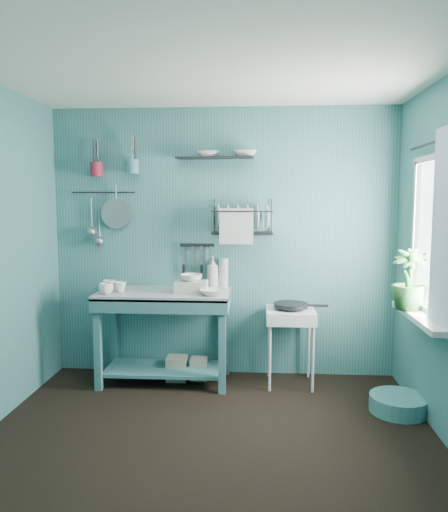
# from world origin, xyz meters

# --- Properties ---
(floor) EXTENTS (3.20, 3.20, 0.00)m
(floor) POSITION_xyz_m (0.00, 0.00, 0.00)
(floor) COLOR black
(floor) RESTS_ON ground
(ceiling) EXTENTS (3.20, 3.20, 0.00)m
(ceiling) POSITION_xyz_m (0.00, 0.00, 2.50)
(ceiling) COLOR silver
(ceiling) RESTS_ON ground
(wall_back) EXTENTS (3.20, 0.00, 3.20)m
(wall_back) POSITION_xyz_m (0.00, 1.50, 1.25)
(wall_back) COLOR #366D6F
(wall_back) RESTS_ON ground
(wall_front) EXTENTS (3.20, 0.00, 3.20)m
(wall_front) POSITION_xyz_m (0.00, -1.50, 1.25)
(wall_front) COLOR #366D6F
(wall_front) RESTS_ON ground
(work_counter) EXTENTS (1.22, 0.68, 0.84)m
(work_counter) POSITION_xyz_m (-0.51, 1.21, 0.42)
(work_counter) COLOR #356970
(work_counter) RESTS_ON floor
(mug_left) EXTENTS (0.12, 0.12, 0.10)m
(mug_left) POSITION_xyz_m (-0.99, 1.05, 0.88)
(mug_left) COLOR silver
(mug_left) RESTS_ON work_counter
(mug_mid) EXTENTS (0.14, 0.14, 0.09)m
(mug_mid) POSITION_xyz_m (-0.89, 1.15, 0.88)
(mug_mid) COLOR silver
(mug_mid) RESTS_ON work_counter
(mug_right) EXTENTS (0.17, 0.17, 0.10)m
(mug_right) POSITION_xyz_m (-1.01, 1.21, 0.88)
(mug_right) COLOR silver
(mug_right) RESTS_ON work_counter
(wash_tub) EXTENTS (0.28, 0.22, 0.10)m
(wash_tub) POSITION_xyz_m (-0.26, 1.19, 0.89)
(wash_tub) COLOR #BAB5AA
(wash_tub) RESTS_ON work_counter
(tub_bowl) EXTENTS (0.19, 0.19, 0.06)m
(tub_bowl) POSITION_xyz_m (-0.26, 1.19, 0.97)
(tub_bowl) COLOR silver
(tub_bowl) RESTS_ON wash_tub
(soap_bottle) EXTENTS (0.11, 0.12, 0.30)m
(soap_bottle) POSITION_xyz_m (-0.09, 1.41, 0.99)
(soap_bottle) COLOR #BAB5AA
(soap_bottle) RESTS_ON work_counter
(water_bottle) EXTENTS (0.09, 0.09, 0.28)m
(water_bottle) POSITION_xyz_m (0.01, 1.43, 0.98)
(water_bottle) COLOR #AEB8C2
(water_bottle) RESTS_ON work_counter
(counter_bowl) EXTENTS (0.22, 0.22, 0.05)m
(counter_bowl) POSITION_xyz_m (-0.06, 1.06, 0.86)
(counter_bowl) COLOR silver
(counter_bowl) RESTS_ON work_counter
(hotplate_stand) EXTENTS (0.50, 0.50, 0.69)m
(hotplate_stand) POSITION_xyz_m (0.62, 1.23, 0.34)
(hotplate_stand) COLOR silver
(hotplate_stand) RESTS_ON floor
(frying_pan) EXTENTS (0.30, 0.30, 0.03)m
(frying_pan) POSITION_xyz_m (0.62, 1.23, 0.72)
(frying_pan) COLOR black
(frying_pan) RESTS_ON hotplate_stand
(knife_strip) EXTENTS (0.32, 0.04, 0.03)m
(knife_strip) POSITION_xyz_m (-0.25, 1.47, 1.23)
(knife_strip) COLOR black
(knife_strip) RESTS_ON wall_back
(dish_rack) EXTENTS (0.57, 0.28, 0.32)m
(dish_rack) POSITION_xyz_m (0.18, 1.37, 1.50)
(dish_rack) COLOR black
(dish_rack) RESTS_ON wall_back
(upper_shelf) EXTENTS (0.71, 0.24, 0.01)m
(upper_shelf) POSITION_xyz_m (-0.07, 1.40, 2.03)
(upper_shelf) COLOR black
(upper_shelf) RESTS_ON wall_back
(shelf_bowl_left) EXTENTS (0.23, 0.23, 0.05)m
(shelf_bowl_left) POSITION_xyz_m (-0.13, 1.40, 2.07)
(shelf_bowl_left) COLOR silver
(shelf_bowl_left) RESTS_ON upper_shelf
(shelf_bowl_right) EXTENTS (0.24, 0.24, 0.05)m
(shelf_bowl_right) POSITION_xyz_m (0.20, 1.40, 2.07)
(shelf_bowl_right) COLOR silver
(shelf_bowl_right) RESTS_ON upper_shelf
(utensil_cup_magenta) EXTENTS (0.11, 0.11, 0.13)m
(utensil_cup_magenta) POSITION_xyz_m (-1.17, 1.42, 1.93)
(utensil_cup_magenta) COLOR maroon
(utensil_cup_magenta) RESTS_ON wall_back
(utensil_cup_teal) EXTENTS (0.11, 0.11, 0.13)m
(utensil_cup_teal) POSITION_xyz_m (-0.83, 1.42, 1.96)
(utensil_cup_teal) COLOR teal
(utensil_cup_teal) RESTS_ON wall_back
(colander) EXTENTS (0.28, 0.03, 0.28)m
(colander) POSITION_xyz_m (-1.01, 1.45, 1.53)
(colander) COLOR gray
(colander) RESTS_ON wall_back
(ladle_outer) EXTENTS (0.01, 0.01, 0.30)m
(ladle_outer) POSITION_xyz_m (-1.25, 1.46, 1.52)
(ladle_outer) COLOR gray
(ladle_outer) RESTS_ON wall_back
(ladle_inner) EXTENTS (0.01, 0.01, 0.30)m
(ladle_inner) POSITION_xyz_m (-1.17, 1.46, 1.43)
(ladle_inner) COLOR gray
(ladle_inner) RESTS_ON wall_back
(hook_rail) EXTENTS (0.60, 0.01, 0.01)m
(hook_rail) POSITION_xyz_m (-1.13, 1.47, 1.72)
(hook_rail) COLOR black
(hook_rail) RESTS_ON wall_back
(window_glass) EXTENTS (0.00, 1.10, 1.10)m
(window_glass) POSITION_xyz_m (1.59, 0.45, 1.40)
(window_glass) COLOR white
(window_glass) RESTS_ON wall_right
(windowsill) EXTENTS (0.16, 0.95, 0.04)m
(windowsill) POSITION_xyz_m (1.50, 0.45, 0.81)
(windowsill) COLOR silver
(windowsill) RESTS_ON wall_right
(curtain) EXTENTS (0.00, 1.35, 1.35)m
(curtain) POSITION_xyz_m (1.52, 0.15, 1.45)
(curtain) COLOR white
(curtain) RESTS_ON wall_right
(curtain_rod) EXTENTS (0.02, 1.05, 0.02)m
(curtain_rod) POSITION_xyz_m (1.54, 0.45, 2.05)
(curtain_rod) COLOR black
(curtain_rod) RESTS_ON wall_right
(potted_plant) EXTENTS (0.31, 0.31, 0.46)m
(potted_plant) POSITION_xyz_m (1.45, 0.63, 1.06)
(potted_plant) COLOR #245A28
(potted_plant) RESTS_ON windowsill
(storage_tin_large) EXTENTS (0.18, 0.18, 0.22)m
(storage_tin_large) POSITION_xyz_m (-0.41, 1.26, 0.11)
(storage_tin_large) COLOR gray
(storage_tin_large) RESTS_ON floor
(storage_tin_small) EXTENTS (0.15, 0.15, 0.20)m
(storage_tin_small) POSITION_xyz_m (-0.21, 1.29, 0.10)
(storage_tin_small) COLOR gray
(storage_tin_small) RESTS_ON floor
(floor_basin) EXTENTS (0.45, 0.45, 0.13)m
(floor_basin) POSITION_xyz_m (1.43, 0.67, 0.07)
(floor_basin) COLOR teal
(floor_basin) RESTS_ON floor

